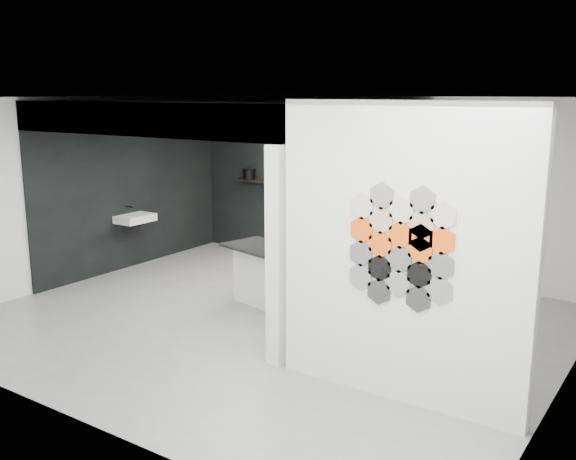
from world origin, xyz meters
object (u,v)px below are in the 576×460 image
(partition_panel, at_px, (401,256))
(bottle_dark, at_px, (308,180))
(kettle, at_px, (369,186))
(glass_bowl, at_px, (381,188))
(kitchen_island, at_px, (279,277))
(wall_basin, at_px, (135,218))
(stockpot, at_px, (249,174))
(glass_vase, at_px, (381,188))
(utensil_cup, at_px, (275,179))

(partition_panel, bearing_deg, bottle_dark, 131.69)
(kettle, xyz_separation_m, glass_bowl, (0.20, 0.00, -0.02))
(kitchen_island, bearing_deg, partition_panel, -18.44)
(wall_basin, height_order, bottle_dark, bottle_dark)
(partition_panel, bearing_deg, kitchen_island, 147.98)
(stockpot, relative_size, glass_vase, 1.74)
(glass_vase, distance_m, bottle_dark, 1.37)
(wall_basin, relative_size, glass_vase, 4.63)
(kitchen_island, height_order, stockpot, stockpot)
(stockpot, xyz_separation_m, glass_vase, (2.62, 0.00, -0.03))
(stockpot, distance_m, kettle, 2.42)
(stockpot, xyz_separation_m, glass_bowl, (2.62, 0.00, -0.04))
(kettle, xyz_separation_m, utensil_cup, (-1.84, 0.00, -0.03))
(wall_basin, distance_m, glass_bowl, 4.00)
(wall_basin, relative_size, utensil_cup, 5.75)
(kettle, bearing_deg, partition_panel, -80.05)
(partition_panel, distance_m, kettle, 4.49)
(kettle, height_order, bottle_dark, bottle_dark)
(partition_panel, height_order, glass_vase, partition_panel)
(kitchen_island, xyz_separation_m, kettle, (0.14, 2.36, 0.97))
(kitchen_island, bearing_deg, bottle_dark, 127.15)
(utensil_cup, bearing_deg, partition_panel, -43.17)
(bottle_dark, bearing_deg, wall_basin, -134.41)
(glass_vase, bearing_deg, bottle_dark, 180.00)
(partition_panel, bearing_deg, glass_vase, 118.23)
(kitchen_island, relative_size, glass_vase, 12.93)
(kitchen_island, distance_m, glass_bowl, 2.56)
(stockpot, bearing_deg, wall_basin, -110.40)
(partition_panel, height_order, stockpot, partition_panel)
(partition_panel, relative_size, utensil_cup, 26.83)
(glass_bowl, distance_m, glass_vase, 0.01)
(glass_bowl, bearing_deg, partition_panel, -61.77)
(kettle, relative_size, glass_bowl, 1.24)
(kitchen_island, xyz_separation_m, glass_bowl, (0.34, 2.36, 0.95))
(partition_panel, bearing_deg, glass_bowl, 118.23)
(glass_bowl, distance_m, utensil_cup, 2.05)
(partition_panel, xyz_separation_m, kitchen_island, (-2.41, 1.51, -0.98))
(wall_basin, xyz_separation_m, kitchen_island, (3.05, -0.29, -0.43))
(bottle_dark, bearing_deg, utensil_cup, 180.00)
(partition_panel, height_order, wall_basin, partition_panel)
(stockpot, distance_m, utensil_cup, 0.58)
(glass_vase, xyz_separation_m, utensil_cup, (-2.05, 0.00, -0.01))
(stockpot, height_order, glass_vase, stockpot)
(stockpot, height_order, kettle, stockpot)
(wall_basin, relative_size, kettle, 3.28)
(partition_panel, relative_size, kettle, 15.32)
(glass_bowl, bearing_deg, glass_vase, 0.00)
(kitchen_island, distance_m, glass_vase, 2.57)
(glass_bowl, bearing_deg, kitchen_island, -98.20)
(kettle, distance_m, glass_vase, 0.20)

